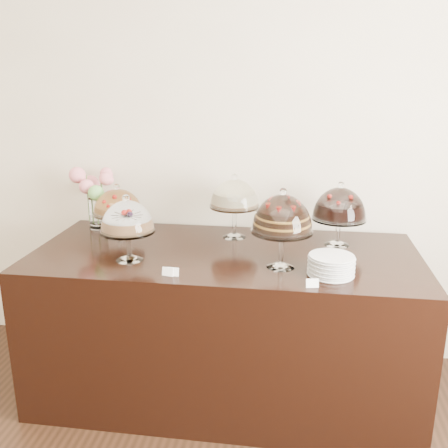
# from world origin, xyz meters

# --- Properties ---
(wall_back) EXTENTS (5.00, 0.04, 3.00)m
(wall_back) POSITION_xyz_m (0.00, 3.00, 1.50)
(wall_back) COLOR beige
(wall_back) RESTS_ON ground
(display_counter) EXTENTS (2.20, 1.00, 0.90)m
(display_counter) POSITION_xyz_m (0.12, 2.45, 0.45)
(display_counter) COLOR black
(display_counter) RESTS_ON ground
(cake_stand_sugar_sponge) EXTENTS (0.29, 0.29, 0.37)m
(cake_stand_sugar_sponge) POSITION_xyz_m (-0.38, 2.24, 1.13)
(cake_stand_sugar_sponge) COLOR white
(cake_stand_sugar_sponge) RESTS_ON display_counter
(cake_stand_choco_layer) EXTENTS (0.32, 0.32, 0.43)m
(cake_stand_choco_layer) POSITION_xyz_m (0.45, 2.25, 1.18)
(cake_stand_choco_layer) COLOR white
(cake_stand_choco_layer) RESTS_ON display_counter
(cake_stand_cheesecake) EXTENTS (0.31, 0.31, 0.40)m
(cake_stand_cheesecake) POSITION_xyz_m (0.14, 2.73, 1.16)
(cake_stand_cheesecake) COLOR white
(cake_stand_cheesecake) RESTS_ON display_counter
(cake_stand_dark_choco) EXTENTS (0.32, 0.32, 0.38)m
(cake_stand_dark_choco) POSITION_xyz_m (0.77, 2.67, 1.14)
(cake_stand_dark_choco) COLOR white
(cake_stand_dark_choco) RESTS_ON display_counter
(cake_stand_fruit_tart) EXTENTS (0.31, 0.31, 0.33)m
(cake_stand_fruit_tart) POSITION_xyz_m (-0.59, 2.66, 1.10)
(cake_stand_fruit_tart) COLOR white
(cake_stand_fruit_tart) RESTS_ON display_counter
(flower_vase) EXTENTS (0.29, 0.33, 0.40)m
(flower_vase) POSITION_xyz_m (-0.80, 2.80, 1.14)
(flower_vase) COLOR white
(flower_vase) RESTS_ON display_counter
(plate_stack) EXTENTS (0.23, 0.23, 0.10)m
(plate_stack) POSITION_xyz_m (0.70, 2.18, 0.95)
(plate_stack) COLOR silver
(plate_stack) RESTS_ON display_counter
(price_card_left) EXTENTS (0.06, 0.03, 0.04)m
(price_card_left) POSITION_xyz_m (-0.11, 2.05, 0.92)
(price_card_left) COLOR white
(price_card_left) RESTS_ON display_counter
(price_card_right) EXTENTS (0.06, 0.03, 0.04)m
(price_card_right) POSITION_xyz_m (0.60, 2.01, 0.92)
(price_card_right) COLOR white
(price_card_right) RESTS_ON display_counter
(price_card_extra) EXTENTS (0.06, 0.02, 0.04)m
(price_card_extra) POSITION_xyz_m (-0.09, 2.05, 0.92)
(price_card_extra) COLOR white
(price_card_extra) RESTS_ON display_counter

